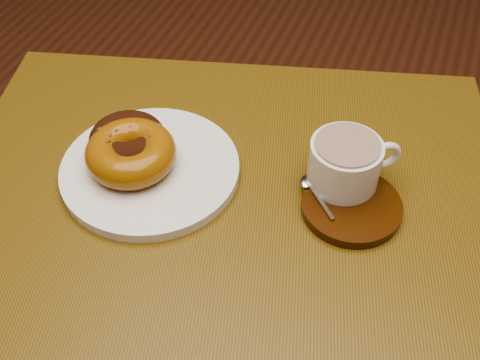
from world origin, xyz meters
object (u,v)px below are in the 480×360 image
(donut_plate, at_px, (150,169))
(coffee_cup, at_px, (346,162))
(saucer, at_px, (351,206))
(cafe_table, at_px, (228,238))

(donut_plate, xyz_separation_m, coffee_cup, (0.27, 0.07, 0.04))
(coffee_cup, bearing_deg, saucer, -92.65)
(coffee_cup, bearing_deg, cafe_table, 167.66)
(saucer, bearing_deg, coffee_cup, 119.75)
(cafe_table, relative_size, donut_plate, 3.57)
(donut_plate, height_order, coffee_cup, coffee_cup)
(donut_plate, distance_m, coffee_cup, 0.28)
(cafe_table, height_order, saucer, saucer)
(saucer, xyz_separation_m, coffee_cup, (-0.02, 0.04, 0.04))
(saucer, relative_size, coffee_cup, 1.13)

